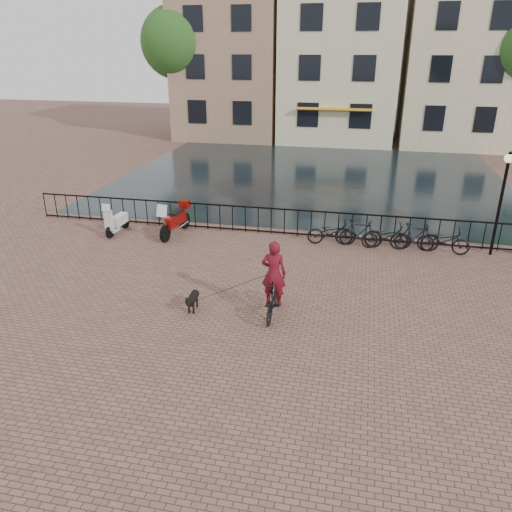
% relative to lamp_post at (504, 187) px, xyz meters
% --- Properties ---
extents(ground, '(100.00, 100.00, 0.00)m').
position_rel_lamp_post_xyz_m(ground, '(-7.20, -7.60, -2.38)').
color(ground, brown).
rests_on(ground, ground).
extents(canal_water, '(20.00, 20.00, 0.00)m').
position_rel_lamp_post_xyz_m(canal_water, '(-7.20, 9.70, -2.38)').
color(canal_water, black).
rests_on(canal_water, ground).
extents(railing, '(20.00, 0.05, 1.02)m').
position_rel_lamp_post_xyz_m(railing, '(-7.20, 0.40, -1.87)').
color(railing, black).
rests_on(railing, ground).
extents(canal_house_left, '(7.50, 9.00, 12.80)m').
position_rel_lamp_post_xyz_m(canal_house_left, '(-14.70, 22.40, 4.02)').
color(canal_house_left, '#936F55').
rests_on(canal_house_left, ground).
extents(canal_house_mid, '(8.00, 9.50, 11.80)m').
position_rel_lamp_post_xyz_m(canal_house_mid, '(-6.70, 22.40, 3.52)').
color(canal_house_mid, beige).
rests_on(canal_house_mid, ground).
extents(canal_house_right, '(7.00, 9.00, 13.30)m').
position_rel_lamp_post_xyz_m(canal_house_right, '(1.30, 22.40, 4.27)').
color(canal_house_right, tan).
rests_on(canal_house_right, ground).
extents(tree_far_left, '(5.04, 5.04, 9.27)m').
position_rel_lamp_post_xyz_m(tree_far_left, '(-18.20, 19.40, 4.35)').
color(tree_far_left, black).
rests_on(tree_far_left, ground).
extents(lamp_post, '(0.30, 0.30, 3.45)m').
position_rel_lamp_post_xyz_m(lamp_post, '(0.00, 0.00, 0.00)').
color(lamp_post, black).
rests_on(lamp_post, ground).
extents(cyclist, '(0.78, 1.80, 2.46)m').
position_rel_lamp_post_xyz_m(cyclist, '(-6.50, -5.67, -1.44)').
color(cyclist, black).
rests_on(cyclist, ground).
extents(dog, '(0.33, 0.85, 0.56)m').
position_rel_lamp_post_xyz_m(dog, '(-8.67, -5.83, -2.10)').
color(dog, black).
rests_on(dog, ground).
extents(motorcycle, '(0.75, 2.08, 1.45)m').
position_rel_lamp_post_xyz_m(motorcycle, '(-11.19, -0.46, -1.65)').
color(motorcycle, maroon).
rests_on(motorcycle, ground).
extents(scooter, '(0.49, 1.48, 1.35)m').
position_rel_lamp_post_xyz_m(scooter, '(-13.41, -0.72, -1.70)').
color(scooter, silver).
rests_on(scooter, ground).
extents(parked_bike_0, '(1.77, 0.80, 0.90)m').
position_rel_lamp_post_xyz_m(parked_bike_0, '(-5.40, -0.20, -1.93)').
color(parked_bike_0, black).
rests_on(parked_bike_0, ground).
extents(parked_bike_1, '(1.69, 0.56, 1.00)m').
position_rel_lamp_post_xyz_m(parked_bike_1, '(-4.45, -0.20, -1.88)').
color(parked_bike_1, black).
rests_on(parked_bike_1, ground).
extents(parked_bike_2, '(1.77, 0.79, 0.90)m').
position_rel_lamp_post_xyz_m(parked_bike_2, '(-3.50, -0.20, -1.93)').
color(parked_bike_2, black).
rests_on(parked_bike_2, ground).
extents(parked_bike_3, '(1.69, 0.55, 1.00)m').
position_rel_lamp_post_xyz_m(parked_bike_3, '(-2.55, -0.20, -1.88)').
color(parked_bike_3, black).
rests_on(parked_bike_3, ground).
extents(parked_bike_4, '(1.77, 0.78, 0.90)m').
position_rel_lamp_post_xyz_m(parked_bike_4, '(-1.60, -0.20, -1.93)').
color(parked_bike_4, black).
rests_on(parked_bike_4, ground).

